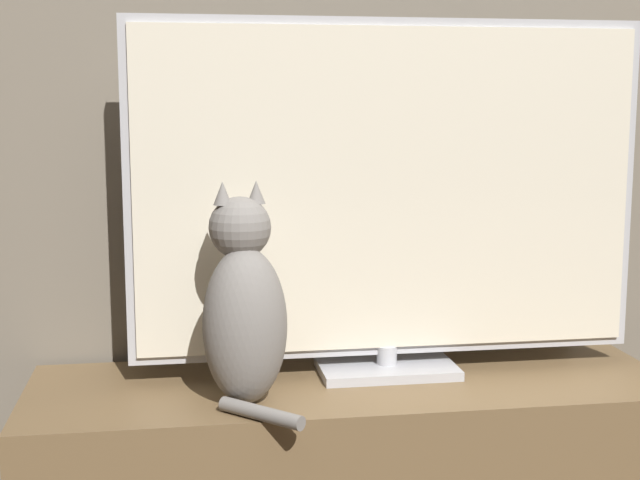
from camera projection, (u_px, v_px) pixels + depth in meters
tv at (388, 197)px, 1.89m from camera, size 1.10×0.18×0.76m
cat at (244, 309)px, 1.73m from camera, size 0.19×0.28×0.43m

